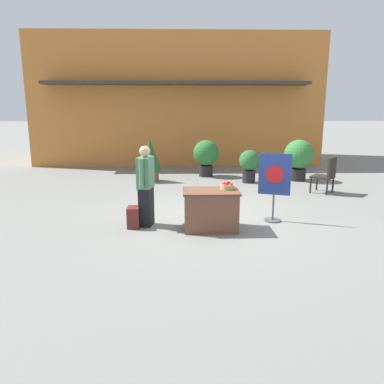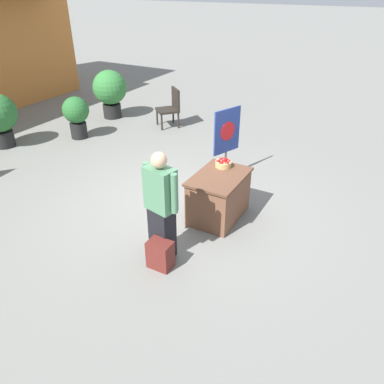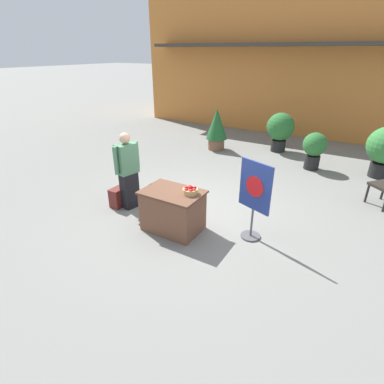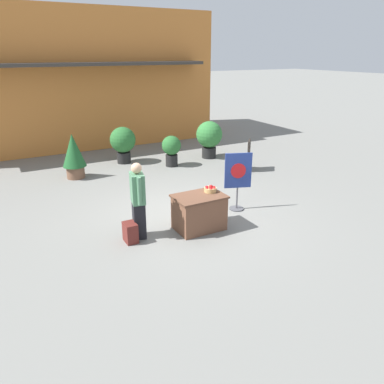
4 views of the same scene
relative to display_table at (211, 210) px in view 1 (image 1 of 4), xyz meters
name	(u,v)px [view 1 (image 1 of 4)]	position (x,y,z in m)	size (l,w,h in m)	color
ground_plane	(212,217)	(0.10, 0.81, -0.40)	(120.00, 120.00, 0.00)	slate
storefront_building	(178,101)	(-0.74, 10.43, 2.26)	(11.96, 5.39, 5.31)	#C67533
display_table	(211,210)	(0.00, 0.00, 0.00)	(1.11, 0.76, 0.79)	brown
apple_basket	(227,186)	(0.33, 0.08, 0.46)	(0.27, 0.27, 0.16)	tan
person_visitor	(146,186)	(-1.30, 0.27, 0.44)	(0.34, 0.60, 1.64)	black
backpack	(134,217)	(-1.55, 0.15, -0.19)	(0.24, 0.34, 0.42)	maroon
poster_board	(274,183)	(1.37, 0.50, 0.42)	(0.63, 0.36, 1.45)	#4C4C51
patio_chair	(326,174)	(3.50, 3.11, 0.17)	(0.78, 0.78, 1.03)	#28231E
potted_plant_far_left	(249,163)	(1.60, 4.71, 0.23)	(0.66, 0.66, 1.05)	black
potted_plant_near_right	(150,159)	(-1.60, 4.99, 0.36)	(0.71, 0.71, 1.39)	brown
potted_plant_far_right	(299,156)	(3.29, 5.02, 0.40)	(0.96, 0.96, 1.36)	black
potted_plant_near_left	(206,155)	(0.28, 5.89, 0.36)	(0.89, 0.89, 1.28)	black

